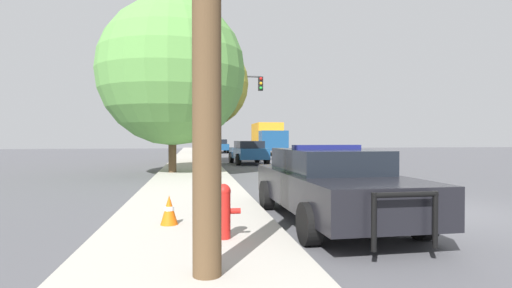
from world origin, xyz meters
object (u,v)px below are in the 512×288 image
Objects in this scene: fire_hydrant at (223,209)px; car_background_distant at (219,146)px; tree_sidewalk_near at (172,72)px; box_truck at (268,137)px; traffic_cone at (169,210)px; police_car at (330,183)px; car_background_midblock at (248,152)px; traffic_light at (231,100)px; tree_sidewalk_far at (200,105)px; tree_sidewalk_mid at (205,84)px.

fire_hydrant is 0.18× the size of car_background_distant.
box_truck is at bearing 68.87° from tree_sidewalk_near.
car_background_distant is at bearing 85.10° from traffic_cone.
police_car is 3.09m from traffic_cone.
car_background_midblock is 0.54× the size of box_truck.
fire_hydrant is at bearing 33.28° from police_car.
tree_sidewalk_far is at bearing 95.87° from traffic_light.
traffic_cone is (0.50, -10.67, -4.09)m from tree_sidewalk_near.
traffic_light is 1.22× the size of car_background_distant.
car_background_distant is 5.05m from tree_sidewalk_far.
car_background_midblock is 17.99m from tree_sidewalk_far.
police_car reaches higher than car_background_distant.
tree_sidewalk_mid is at bearing 65.16° from box_truck.
fire_hydrant is at bearing -90.81° from tree_sidewalk_mid.
traffic_light is 8.50m from tree_sidewalk_near.
tree_sidewalk_mid reaches higher than car_background_midblock.
traffic_light is at bearing -84.13° from tree_sidewalk_far.
tree_sidewalk_near is (-4.29, -6.99, 3.70)m from car_background_midblock.
tree_sidewalk_far is (-2.70, 17.25, 4.31)m from car_background_midblock.
car_background_distant is at bearing 88.90° from traffic_light.
police_car is 11.46m from tree_sidewalk_near.
police_car is 34.82m from tree_sidewalk_far.
car_background_midblock is 9.00m from tree_sidewalk_near.
fire_hydrant is at bearing -83.46° from tree_sidewalk_near.
traffic_cone is (-1.10, -34.92, -4.69)m from tree_sidewalk_far.
car_background_midblock is at bearing -14.21° from tree_sidewalk_mid.
car_background_midblock is 18.97m from car_background_distant.
tree_sidewalk_mid is (-6.58, -13.54, 3.35)m from box_truck.
car_background_distant is 6.64m from box_truck.
box_truck reaches higher than car_background_distant.
tree_sidewalk_mid reaches higher than tree_sidewalk_far.
car_background_midblock is 0.54× the size of tree_sidewalk_mid.
police_car is 1.24× the size of car_background_midblock.
car_background_distant is at bearing 87.60° from car_background_midblock.
traffic_light is at bearing 5.52° from tree_sidewalk_mid.
tree_sidewalk_mid is at bearing 89.19° from fire_hydrant.
traffic_cone is (-0.85, 1.10, -0.18)m from fire_hydrant.
car_background_midblock is (2.94, 18.76, 0.21)m from fire_hydrant.
traffic_cone is at bearing -91.81° from tree_sidewalk_far.
car_background_distant reaches higher than traffic_cone.
tree_sidewalk_near is at bearing -72.48° from police_car.
car_background_midblock is (1.01, -0.84, -3.28)m from traffic_light.
police_car is 0.73× the size of tree_sidewalk_far.
traffic_light is at bearing 67.24° from tree_sidewalk_near.
car_background_distant is 0.61× the size of tree_sidewalk_near.
tree_sidewalk_mid is at bearing 78.05° from tree_sidewalk_near.
tree_sidewalk_mid is at bearing -98.77° from car_background_distant.
traffic_light is 3.53m from car_background_midblock.
fire_hydrant is 0.20× the size of car_background_midblock.
car_background_midblock reaches higher than fire_hydrant.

